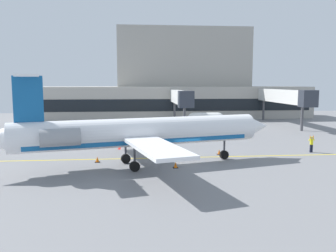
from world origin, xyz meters
TOP-DOWN VIEW (x-y plane):
  - ground at (-0.00, 0.00)m, footprint 120.00×120.00m
  - terminal_building at (4.96, 46.36)m, footprint 59.73×11.78m
  - jet_bridge_west at (21.99, 28.60)m, footprint 2.40×21.30m
  - jet_bridge_east at (3.19, 29.99)m, footprint 2.40×18.56m
  - regional_jet at (-4.75, -0.65)m, footprint 27.70×20.91m
  - baggage_tug at (1.86, 14.48)m, footprint 2.28×3.43m
  - pushback_tractor at (-4.81, 14.69)m, footprint 4.41×3.92m
  - belt_loader at (9.60, 17.30)m, footprint 2.53×3.22m
  - fuel_tank at (7.63, 28.28)m, footprint 6.50×2.29m
  - marshaller at (14.67, 4.23)m, footprint 0.83×0.34m
  - safety_cone_alpha at (-1.26, -1.50)m, footprint 0.47×0.47m
  - safety_cone_bravo at (-4.61, 9.02)m, footprint 0.47×0.47m
  - safety_cone_charlie at (4.15, 4.03)m, footprint 0.47×0.47m
  - safety_cone_delta at (-8.61, 1.49)m, footprint 0.47×0.47m

SIDE VIEW (x-z plane):
  - ground at x=0.00m, z-range -0.10..0.00m
  - safety_cone_alpha at x=-1.26m, z-range -0.03..0.52m
  - safety_cone_bravo at x=-4.61m, z-range -0.03..0.52m
  - safety_cone_charlie at x=4.15m, z-range -0.03..0.52m
  - safety_cone_delta at x=-8.61m, z-range -0.03..0.52m
  - baggage_tug at x=1.86m, z-range -0.06..1.69m
  - pushback_tractor at x=-4.81m, z-range -0.08..1.97m
  - belt_loader at x=9.60m, z-range -0.12..2.05m
  - marshaller at x=14.67m, z-range 0.01..1.92m
  - fuel_tank at x=7.63m, z-range 0.15..2.65m
  - regional_jet at x=-4.75m, z-range -1.01..7.39m
  - jet_bridge_east at x=3.19m, z-range 1.84..8.28m
  - jet_bridge_west at x=21.99m, z-range 1.91..8.51m
  - terminal_building at x=4.96m, z-range -2.57..17.45m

